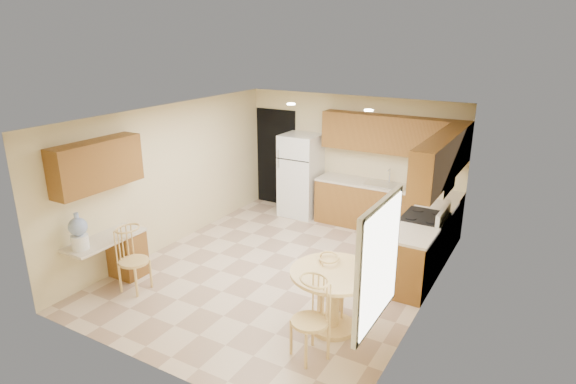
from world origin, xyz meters
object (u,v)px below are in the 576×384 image
Objects in this scene: refrigerator at (301,175)px; stove at (422,242)px; chair_table_b at (306,316)px; dining_table at (334,292)px; water_crock at (79,233)px; chair_table_a at (329,283)px; chair_desk at (128,256)px.

refrigerator reaches higher than stove.
dining_table is at bearing -62.17° from chair_table_b.
refrigerator is at bearing 124.33° from dining_table.
refrigerator is 4.63m from water_crock.
stove reaches higher than chair_table_a.
water_crock is at bearing -51.38° from chair_desk.
chair_table_a is at bearing -53.04° from chair_table_b.
water_crock reaches higher than chair_table_a.
water_crock is at bearing -162.65° from dining_table.
chair_table_a is 0.90× the size of chair_desk.
dining_table is (2.35, -3.44, -0.31)m from refrigerator.
water_crock is at bearing 33.16° from chair_table_b.
dining_table is 0.22m from chair_table_a.
dining_table is 3.02m from chair_desk.
chair_table_a is 1.65× the size of water_crock.
chair_table_a is at bearing 102.12° from chair_desk.
chair_table_b reaches higher than chair_desk.
refrigerator is at bearing -32.86° from chair_table_b.
chair_table_a is at bearing -108.10° from stove.
chair_table_b is (-0.52, -2.97, 0.14)m from stove.
dining_table is 2.09× the size of water_crock.
stove is at bearing 133.26° from chair_table_a.
refrigerator is 1.74× the size of chair_desk.
chair_table_b is 1.02× the size of chair_desk.
water_crock is at bearing -97.95° from chair_table_a.
chair_table_a is at bearing -56.06° from refrigerator.
chair_table_a is 0.93m from chair_table_b.
chair_table_a is (2.20, -3.27, -0.32)m from refrigerator.
water_crock is at bearing -140.09° from stove.
dining_table is 1.12× the size of chair_table_b.
water_crock is (-0.45, -0.41, 0.42)m from chair_desk.
dining_table is at bearing -103.30° from stove.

